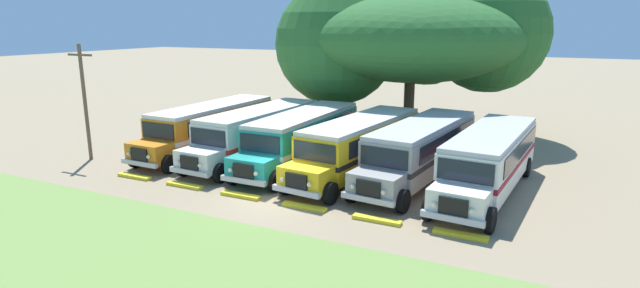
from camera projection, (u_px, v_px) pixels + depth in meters
ground_plane at (276, 200)px, 22.26m from camera, size 220.00×220.00×0.00m
foreground_grass_strip at (131, 286)px, 14.98m from camera, size 80.00×11.02×0.01m
parked_bus_slot_0 at (211, 125)px, 30.56m from camera, size 2.86×10.86×2.82m
parked_bus_slot_1 at (258, 131)px, 28.98m from camera, size 3.06×10.89×2.82m
parked_bus_slot_2 at (302, 136)px, 27.76m from camera, size 2.71×10.84×2.82m
parked_bus_slot_3 at (360, 143)px, 25.99m from camera, size 3.69×10.99×2.82m
parked_bus_slot_4 at (421, 148)px, 25.04m from camera, size 3.68×10.99×2.82m
parked_bus_slot_5 at (490, 158)px, 23.11m from camera, size 3.38×10.95×2.82m
curb_wheelstop_0 at (135, 176)px, 25.41m from camera, size 2.00×0.36×0.15m
curb_wheelstop_1 at (184, 185)px, 24.01m from camera, size 2.00×0.36×0.15m
curb_wheelstop_2 at (241, 195)px, 22.61m from camera, size 2.00×0.36×0.15m
curb_wheelstop_3 at (304, 207)px, 21.21m from camera, size 2.00×0.36×0.15m
curb_wheelstop_4 at (377, 220)px, 19.81m from camera, size 2.00×0.36×0.15m
curb_wheelstop_5 at (460, 235)px, 18.41m from camera, size 2.00×0.36×0.15m
broad_shade_tree at (411, 38)px, 34.74m from camera, size 17.89×14.70×10.96m
utility_pole at (85, 99)px, 28.10m from camera, size 1.80×0.20×6.54m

